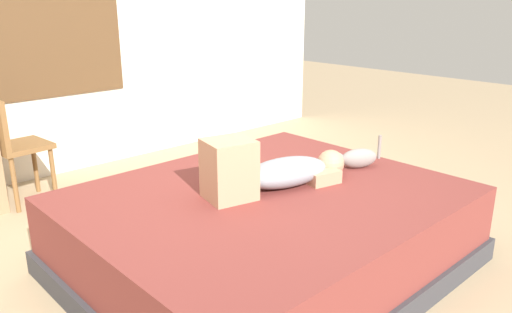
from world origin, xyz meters
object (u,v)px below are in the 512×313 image
(bed, at_px, (267,230))
(chair_by_desk, at_px, (11,142))
(cat, at_px, (356,158))
(person_lying, at_px, (272,170))

(bed, relative_size, chair_by_desk, 2.54)
(bed, relative_size, cat, 6.56)
(person_lying, height_order, chair_by_desk, chair_by_desk)
(bed, distance_m, chair_by_desk, 2.18)
(chair_by_desk, bearing_deg, bed, -69.56)
(bed, height_order, person_lying, person_lying)
(person_lying, bearing_deg, chair_by_desk, 112.19)
(cat, bearing_deg, person_lying, 170.58)
(cat, height_order, chair_by_desk, chair_by_desk)
(person_lying, relative_size, chair_by_desk, 1.09)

